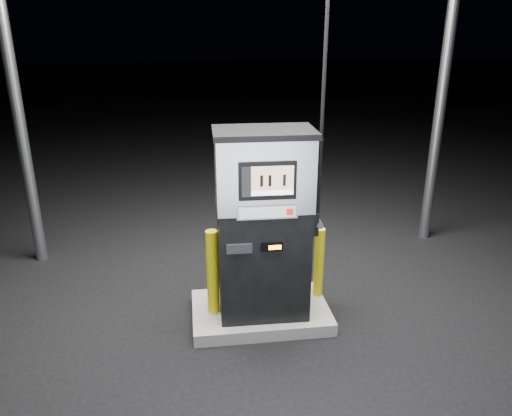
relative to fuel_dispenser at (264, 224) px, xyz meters
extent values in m
plane|color=black|center=(-0.02, 0.10, -1.25)|extent=(80.00, 80.00, 0.00)
cube|color=slate|center=(-0.02, 0.10, -1.17)|extent=(1.60, 1.00, 0.15)
cylinder|color=gray|center=(-3.02, 2.10, 1.00)|extent=(0.16, 0.16, 4.50)
cylinder|color=gray|center=(2.98, 2.10, 1.00)|extent=(0.16, 0.16, 4.50)
cube|color=black|center=(0.00, 0.00, -0.45)|extent=(1.00, 0.59, 1.30)
cube|color=#B6B7BE|center=(0.00, 0.00, 0.59)|extent=(1.02, 0.62, 0.78)
cube|color=black|center=(0.00, 0.00, 1.01)|extent=(1.06, 0.66, 0.06)
cube|color=black|center=(-0.01, -0.30, 0.58)|extent=(0.58, 0.04, 0.40)
cube|color=tan|center=(0.03, -0.32, 0.62)|extent=(0.43, 0.01, 0.25)
cube|color=white|center=(0.03, -0.32, 0.47)|extent=(0.43, 0.01, 0.05)
cube|color=#B6B7BE|center=(-0.01, -0.30, 0.25)|extent=(0.62, 0.05, 0.15)
cube|color=#A3A6AB|center=(-0.01, -0.32, 0.25)|extent=(0.57, 0.02, 0.11)
cube|color=#AA1C0B|center=(0.22, -0.32, 0.25)|extent=(0.07, 0.00, 0.07)
cube|color=black|center=(0.04, -0.30, -0.14)|extent=(0.23, 0.03, 0.09)
cube|color=orange|center=(0.07, -0.31, -0.14)|extent=(0.14, 0.01, 0.05)
cube|color=black|center=(-0.30, -0.29, -0.14)|extent=(0.27, 0.03, 0.10)
cube|color=black|center=(0.54, -0.01, -0.01)|extent=(0.11, 0.19, 0.26)
cylinder|color=gray|center=(0.60, -0.01, -0.01)|extent=(0.08, 0.23, 0.07)
cylinder|color=black|center=(0.58, -0.06, 1.73)|extent=(0.04, 0.04, 3.22)
cylinder|color=#CBBF0B|center=(-0.57, 0.07, -0.59)|extent=(0.14, 0.14, 1.02)
cylinder|color=#CBBF0B|center=(0.72, 0.28, -0.66)|extent=(0.14, 0.14, 0.88)
camera|label=1|loc=(-0.76, -4.96, 2.08)|focal=35.00mm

